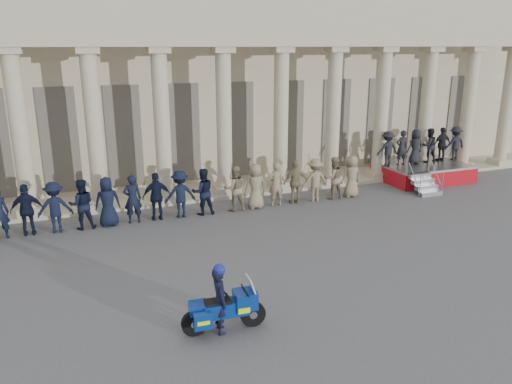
% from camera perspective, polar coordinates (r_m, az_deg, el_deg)
% --- Properties ---
extents(ground, '(90.00, 90.00, 0.00)m').
position_cam_1_polar(ground, '(14.38, 1.30, -9.74)').
color(ground, '#49494C').
rests_on(ground, ground).
extents(building, '(40.00, 12.50, 9.00)m').
position_cam_1_polar(building, '(27.19, -10.80, 12.30)').
color(building, tan).
rests_on(building, ground).
extents(officer_rank, '(18.27, 0.69, 1.83)m').
position_cam_1_polar(officer_rank, '(18.95, -12.18, -0.60)').
color(officer_rank, black).
rests_on(officer_rank, ground).
extents(reviewing_stand, '(5.08, 3.95, 2.50)m').
position_cam_1_polar(reviewing_stand, '(25.51, 18.62, 4.38)').
color(reviewing_stand, gray).
rests_on(reviewing_stand, ground).
extents(motorcycle, '(1.99, 0.82, 1.27)m').
position_cam_1_polar(motorcycle, '(11.73, -3.60, -13.18)').
color(motorcycle, black).
rests_on(motorcycle, ground).
extents(rider, '(0.42, 0.61, 1.68)m').
position_cam_1_polar(rider, '(11.57, -4.16, -12.01)').
color(rider, black).
rests_on(rider, ground).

